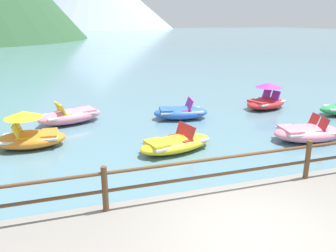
{
  "coord_description": "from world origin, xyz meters",
  "views": [
    {
      "loc": [
        -3.05,
        -4.56,
        4.06
      ],
      "look_at": [
        0.03,
        5.0,
        0.9
      ],
      "focal_mm": 36.72,
      "sensor_mm": 36.0,
      "label": 1
    }
  ],
  "objects_px": {
    "pedal_boat_0": "(176,143)",
    "pedal_boat_5": "(181,112)",
    "pedal_boat_6": "(70,116)",
    "pedal_boat_4": "(266,100)",
    "pedal_boat_2": "(29,135)",
    "pedal_boat_1": "(307,133)"
  },
  "relations": [
    {
      "from": "pedal_boat_0",
      "to": "pedal_boat_5",
      "type": "xyz_separation_m",
      "value": [
        1.39,
        3.39,
        0.03
      ]
    },
    {
      "from": "pedal_boat_0",
      "to": "pedal_boat_6",
      "type": "relative_size",
      "value": 0.98
    },
    {
      "from": "pedal_boat_4",
      "to": "pedal_boat_6",
      "type": "bearing_deg",
      "value": 177.76
    },
    {
      "from": "pedal_boat_4",
      "to": "pedal_boat_5",
      "type": "relative_size",
      "value": 1.01
    },
    {
      "from": "pedal_boat_2",
      "to": "pedal_boat_5",
      "type": "xyz_separation_m",
      "value": [
        5.84,
        1.62,
        -0.13
      ]
    },
    {
      "from": "pedal_boat_1",
      "to": "pedal_boat_2",
      "type": "relative_size",
      "value": 1.12
    },
    {
      "from": "pedal_boat_5",
      "to": "pedal_boat_6",
      "type": "relative_size",
      "value": 0.87
    },
    {
      "from": "pedal_boat_1",
      "to": "pedal_boat_0",
      "type": "bearing_deg",
      "value": 174.07
    },
    {
      "from": "pedal_boat_1",
      "to": "pedal_boat_6",
      "type": "height_order",
      "value": "pedal_boat_6"
    },
    {
      "from": "pedal_boat_2",
      "to": "pedal_boat_5",
      "type": "distance_m",
      "value": 6.06
    },
    {
      "from": "pedal_boat_6",
      "to": "pedal_boat_0",
      "type": "bearing_deg",
      "value": -53.8
    },
    {
      "from": "pedal_boat_0",
      "to": "pedal_boat_1",
      "type": "bearing_deg",
      "value": -5.93
    },
    {
      "from": "pedal_boat_6",
      "to": "pedal_boat_5",
      "type": "bearing_deg",
      "value": -9.83
    },
    {
      "from": "pedal_boat_2",
      "to": "pedal_boat_4",
      "type": "bearing_deg",
      "value": 11.28
    },
    {
      "from": "pedal_boat_0",
      "to": "pedal_boat_2",
      "type": "distance_m",
      "value": 4.79
    },
    {
      "from": "pedal_boat_1",
      "to": "pedal_boat_5",
      "type": "bearing_deg",
      "value": 130.07
    },
    {
      "from": "pedal_boat_2",
      "to": "pedal_boat_6",
      "type": "distance_m",
      "value": 2.77
    },
    {
      "from": "pedal_boat_2",
      "to": "pedal_boat_0",
      "type": "bearing_deg",
      "value": -21.71
    },
    {
      "from": "pedal_boat_0",
      "to": "pedal_boat_4",
      "type": "xyz_separation_m",
      "value": [
        5.81,
        3.82,
        0.16
      ]
    },
    {
      "from": "pedal_boat_4",
      "to": "pedal_boat_5",
      "type": "distance_m",
      "value": 4.44
    },
    {
      "from": "pedal_boat_6",
      "to": "pedal_boat_2",
      "type": "bearing_deg",
      "value": -120.34
    },
    {
      "from": "pedal_boat_4",
      "to": "pedal_boat_2",
      "type": "bearing_deg",
      "value": -168.72
    }
  ]
}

